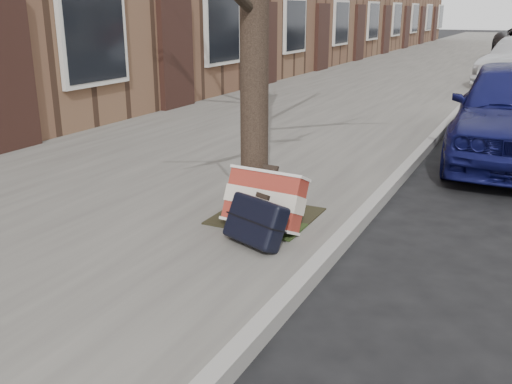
% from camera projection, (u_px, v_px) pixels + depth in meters
% --- Properties ---
extents(ground, '(120.00, 120.00, 0.00)m').
position_uv_depth(ground, '(487.00, 352.00, 3.33)').
color(ground, black).
rests_on(ground, ground).
extents(near_sidewalk, '(5.00, 70.00, 0.12)m').
position_uv_depth(near_sidewalk, '(406.00, 72.00, 17.69)').
color(near_sidewalk, slate).
rests_on(near_sidewalk, ground).
extents(dirt_patch, '(0.85, 0.85, 0.02)m').
position_uv_depth(dirt_patch, '(266.00, 216.00, 5.16)').
color(dirt_patch, black).
rests_on(dirt_patch, near_sidewalk).
extents(suitcase_red, '(0.69, 0.41, 0.51)m').
position_uv_depth(suitcase_red, '(265.00, 200.00, 4.81)').
color(suitcase_red, maroon).
rests_on(suitcase_red, near_sidewalk).
extents(suitcase_navy, '(0.59, 0.47, 0.41)m').
position_uv_depth(suitcase_navy, '(256.00, 221.00, 4.49)').
color(suitcase_navy, black).
rests_on(suitcase_navy, near_sidewalk).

